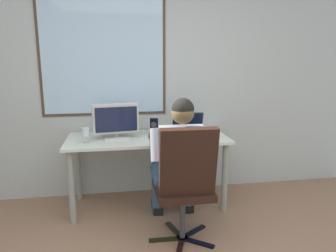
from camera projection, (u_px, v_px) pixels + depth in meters
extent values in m
cube|color=#B3BAB7|center=(137.00, 82.00, 3.57)|extent=(5.30, 0.06, 2.61)
cube|color=#4C3828|center=(103.00, 57.00, 3.42)|extent=(1.36, 0.01, 1.28)
cube|color=silver|center=(103.00, 57.00, 3.42)|extent=(1.30, 0.02, 1.22)
cylinder|color=gray|center=(72.00, 187.00, 2.99)|extent=(0.06, 0.06, 0.73)
cylinder|color=gray|center=(225.00, 178.00, 3.24)|extent=(0.06, 0.06, 0.73)
cylinder|color=gray|center=(78.00, 168.00, 3.53)|extent=(0.06, 0.06, 0.73)
cylinder|color=gray|center=(209.00, 161.00, 3.77)|extent=(0.06, 0.06, 0.73)
cube|color=silver|center=(148.00, 138.00, 3.30)|extent=(1.66, 0.70, 0.03)
cube|color=black|center=(166.00, 239.00, 2.76)|extent=(0.30, 0.05, 0.02)
cube|color=black|center=(180.00, 248.00, 2.64)|extent=(0.14, 0.29, 0.02)
cube|color=black|center=(198.00, 242.00, 2.72)|extent=(0.26, 0.21, 0.02)
cube|color=black|center=(193.00, 232.00, 2.88)|extent=(0.27, 0.20, 0.02)
cube|color=black|center=(175.00, 230.00, 2.91)|extent=(0.13, 0.30, 0.02)
cylinder|color=black|center=(182.00, 238.00, 2.78)|extent=(0.10, 0.10, 0.02)
cylinder|color=#3F3F44|center=(182.00, 215.00, 2.74)|extent=(0.05, 0.05, 0.43)
cube|color=black|center=(183.00, 190.00, 2.69)|extent=(0.47, 0.47, 0.06)
cube|color=black|center=(188.00, 163.00, 2.43)|extent=(0.45, 0.16, 0.57)
cylinder|color=#2C5271|center=(194.00, 174.00, 2.97)|extent=(0.16, 0.48, 0.15)
cylinder|color=#2C5271|center=(188.00, 189.00, 3.25)|extent=(0.12, 0.12, 0.50)
cube|color=black|center=(187.00, 205.00, 3.35)|extent=(0.11, 0.24, 0.08)
cylinder|color=#2C5271|center=(160.00, 176.00, 2.92)|extent=(0.16, 0.48, 0.15)
cylinder|color=#2C5271|center=(158.00, 191.00, 3.20)|extent=(0.12, 0.12, 0.50)
cube|color=black|center=(157.00, 207.00, 3.31)|extent=(0.11, 0.24, 0.08)
cube|color=gray|center=(182.00, 157.00, 2.66)|extent=(0.39, 0.27, 0.52)
sphere|color=brown|center=(183.00, 113.00, 2.58)|extent=(0.19, 0.19, 0.19)
sphere|color=black|center=(183.00, 109.00, 2.57)|extent=(0.19, 0.19, 0.19)
cylinder|color=gray|center=(206.00, 143.00, 2.72)|extent=(0.09, 0.22, 0.29)
cylinder|color=brown|center=(203.00, 155.00, 2.83)|extent=(0.08, 0.11, 0.27)
sphere|color=brown|center=(202.00, 157.00, 2.87)|extent=(0.09, 0.09, 0.09)
cylinder|color=gray|center=(156.00, 145.00, 2.65)|extent=(0.09, 0.17, 0.29)
cylinder|color=brown|center=(154.00, 146.00, 2.80)|extent=(0.08, 0.21, 0.26)
sphere|color=brown|center=(153.00, 136.00, 2.88)|extent=(0.09, 0.09, 0.09)
cube|color=beige|center=(116.00, 137.00, 3.26)|extent=(0.28, 0.24, 0.02)
cylinder|color=beige|center=(116.00, 134.00, 3.25)|extent=(0.04, 0.04, 0.05)
cube|color=beige|center=(115.00, 118.00, 3.22)|extent=(0.47, 0.20, 0.29)
cube|color=#191E38|center=(116.00, 119.00, 3.15)|extent=(0.41, 0.07, 0.25)
cube|color=black|center=(190.00, 134.00, 3.38)|extent=(0.36, 0.26, 0.02)
cube|color=black|center=(190.00, 134.00, 3.38)|extent=(0.32, 0.23, 0.00)
cube|color=black|center=(188.00, 121.00, 3.51)|extent=(0.34, 0.12, 0.21)
cube|color=#0F1933|center=(188.00, 122.00, 3.50)|extent=(0.32, 0.10, 0.19)
cylinder|color=silver|center=(86.00, 143.00, 3.06)|extent=(0.06, 0.06, 0.00)
cylinder|color=silver|center=(86.00, 139.00, 3.06)|extent=(0.01, 0.01, 0.07)
cylinder|color=silver|center=(86.00, 132.00, 3.04)|extent=(0.07, 0.07, 0.08)
cylinder|color=#511226|center=(86.00, 134.00, 3.05)|extent=(0.07, 0.07, 0.04)
cube|color=black|center=(154.00, 126.00, 3.42)|extent=(0.10, 0.08, 0.17)
cylinder|color=#333338|center=(154.00, 125.00, 3.38)|extent=(0.06, 0.02, 0.06)
cube|color=#0F4FB4|center=(161.00, 139.00, 3.19)|extent=(0.15, 0.14, 0.01)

